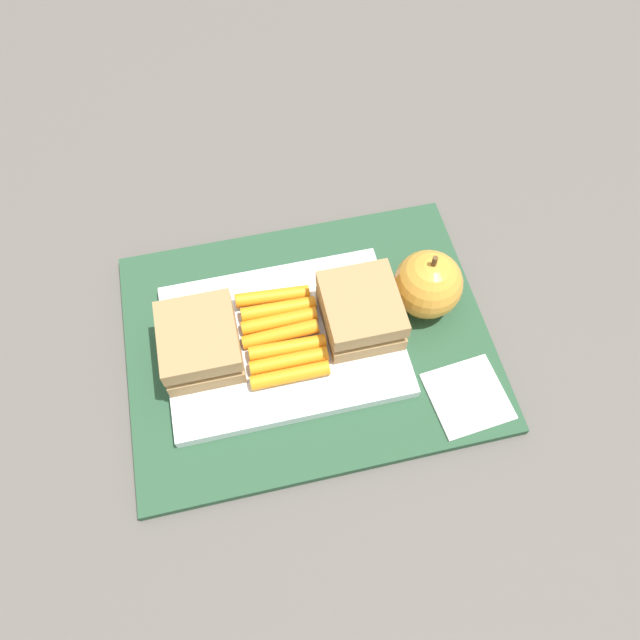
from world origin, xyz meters
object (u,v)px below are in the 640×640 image
Objects in this scene: sandwich_half_right at (361,311)px; sandwich_half_left at (200,343)px; carrot_sticks_bundle at (282,334)px; paper_napkin at (468,396)px; food_tray at (283,340)px; apple at (428,284)px.

sandwich_half_left is at bearing 180.00° from sandwich_half_right.
carrot_sticks_bundle is 0.19m from paper_napkin.
carrot_sticks_bundle reaches higher than paper_napkin.
sandwich_half_left and sandwich_half_right have the same top height.
sandwich_half_left reaches higher than food_tray.
paper_napkin is (0.16, -0.10, -0.02)m from carrot_sticks_bundle.
carrot_sticks_bundle is at bearing -0.21° from sandwich_half_left.
sandwich_half_right is 0.08m from carrot_sticks_bundle.
paper_napkin is (0.08, -0.10, -0.03)m from sandwich_half_right.
food_tray is 3.29× the size of paper_napkin.
food_tray is 2.88× the size of sandwich_half_right.
sandwich_half_right is at bearing 0.00° from food_tray.
sandwich_half_left is 0.26m from paper_napkin.
sandwich_half_right is at bearing 0.00° from sandwich_half_left.
apple is at bearing 11.35° from sandwich_half_right.
carrot_sticks_bundle is (-0.08, -0.00, -0.02)m from sandwich_half_right.
sandwich_half_right is at bearing 0.21° from carrot_sticks_bundle.
paper_napkin is at bearing -30.84° from food_tray.
sandwich_half_right is at bearing -168.65° from apple.
apple reaches higher than sandwich_half_left.
sandwich_half_right is (0.08, 0.00, 0.03)m from food_tray.
food_tray is at bearing -174.49° from apple.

